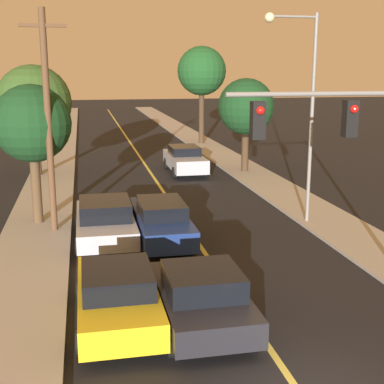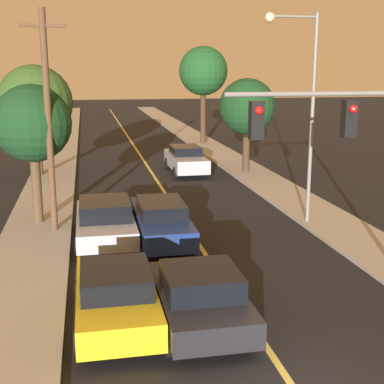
# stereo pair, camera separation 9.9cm
# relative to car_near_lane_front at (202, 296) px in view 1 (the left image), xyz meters

# --- Properties ---
(road_surface) EXTENTS (8.75, 80.00, 0.01)m
(road_surface) POSITION_rel_car_near_lane_front_xyz_m (1.23, 32.67, -0.75)
(road_surface) COLOR black
(road_surface) RESTS_ON ground
(sidewalk_left) EXTENTS (2.50, 80.00, 0.12)m
(sidewalk_left) POSITION_rel_car_near_lane_front_xyz_m (-4.40, 32.67, -0.69)
(sidewalk_left) COLOR #9E998E
(sidewalk_left) RESTS_ON ground
(sidewalk_right) EXTENTS (2.50, 80.00, 0.12)m
(sidewalk_right) POSITION_rel_car_near_lane_front_xyz_m (6.85, 32.67, -0.69)
(sidewalk_right) COLOR #9E998E
(sidewalk_right) RESTS_ON ground
(car_near_lane_front) EXTENTS (2.06, 3.99, 1.47)m
(car_near_lane_front) POSITION_rel_car_near_lane_front_xyz_m (0.00, 0.00, 0.00)
(car_near_lane_front) COLOR black
(car_near_lane_front) RESTS_ON ground
(car_near_lane_second) EXTENTS (1.85, 5.12, 1.50)m
(car_near_lane_second) POSITION_rel_car_near_lane_front_xyz_m (-0.00, 6.58, 0.02)
(car_near_lane_second) COLOR navy
(car_near_lane_second) RESTS_ON ground
(car_outer_lane_front) EXTENTS (1.96, 4.45, 1.43)m
(car_outer_lane_front) POSITION_rel_car_near_lane_front_xyz_m (-1.93, 0.57, -0.02)
(car_outer_lane_front) COLOR gold
(car_outer_lane_front) RESTS_ON ground
(car_outer_lane_second) EXTENTS (2.10, 4.83, 1.50)m
(car_outer_lane_second) POSITION_rel_car_near_lane_front_xyz_m (-1.93, 7.04, -0.00)
(car_outer_lane_second) COLOR #A5A8B2
(car_outer_lane_second) RESTS_ON ground
(car_far_oncoming) EXTENTS (1.96, 4.92, 1.56)m
(car_far_oncoming) POSITION_rel_car_near_lane_front_xyz_m (3.19, 18.89, 0.05)
(car_far_oncoming) COLOR #A5A8B2
(car_far_oncoming) RESTS_ON ground
(traffic_signal_mast) EXTENTS (5.36, 0.42, 5.51)m
(traffic_signal_mast) POSITION_rel_car_near_lane_front_xyz_m (4.18, 0.76, 3.35)
(traffic_signal_mast) COLOR slate
(traffic_signal_mast) RESTS_ON ground
(streetlamp_right) EXTENTS (2.05, 0.36, 7.82)m
(streetlamp_right) POSITION_rel_car_near_lane_front_xyz_m (5.50, 7.62, 4.34)
(streetlamp_right) COLOR slate
(streetlamp_right) RESTS_ON ground
(utility_pole_left) EXTENTS (1.60, 0.24, 7.89)m
(utility_pole_left) POSITION_rel_car_near_lane_front_xyz_m (-3.75, 8.34, 3.47)
(utility_pole_left) COLOR #513823
(utility_pole_left) RESTS_ON ground
(tree_left_near) EXTENTS (2.93, 2.93, 5.31)m
(tree_left_near) POSITION_rel_car_near_lane_front_xyz_m (-4.42, 9.51, 3.17)
(tree_left_near) COLOR #4C3823
(tree_left_near) RESTS_ON ground
(tree_left_far) EXTENTS (4.12, 4.12, 6.09)m
(tree_left_far) POSITION_rel_car_near_lane_front_xyz_m (-5.14, 19.43, 3.38)
(tree_left_far) COLOR #4C3823
(tree_left_far) RESTS_ON ground
(tree_right_near) EXTENTS (3.20, 3.20, 5.34)m
(tree_right_near) POSITION_rel_car_near_lane_front_xyz_m (6.62, 18.16, 3.07)
(tree_right_near) COLOR #3D2B1C
(tree_right_near) RESTS_ON ground
(tree_right_far) EXTENTS (3.81, 3.81, 7.58)m
(tree_right_far) POSITION_rel_car_near_lane_front_xyz_m (6.75, 30.41, 4.99)
(tree_right_far) COLOR #3D2B1C
(tree_right_far) RESTS_ON ground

